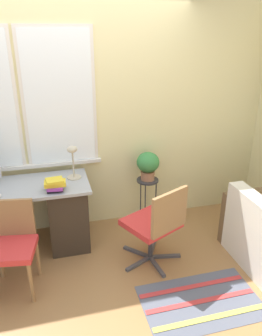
% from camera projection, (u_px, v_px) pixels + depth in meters
% --- Properties ---
extents(ground_plane, '(14.00, 14.00, 0.00)m').
position_uv_depth(ground_plane, '(92.00, 255.00, 3.49)').
color(ground_plane, '#9E7042').
extents(wall_back_with_window, '(9.00, 0.12, 2.70)m').
position_uv_depth(wall_back_with_window, '(74.00, 115.00, 3.58)').
color(wall_back_with_window, beige).
rests_on(wall_back_with_window, ground_plane).
extents(mouse, '(0.03, 0.06, 0.03)m').
position_uv_depth(mouse, '(0.00, 196.00, 3.10)').
color(mouse, silver).
rests_on(mouse, desk).
extents(desk_lamp, '(0.15, 0.15, 0.36)m').
position_uv_depth(desk_lamp, '(73.00, 157.00, 3.42)').
color(desk_lamp, '#BCB299').
rests_on(desk_lamp, desk).
extents(book_stack, '(0.21, 0.18, 0.12)m').
position_uv_depth(book_stack, '(55.00, 185.00, 3.21)').
color(book_stack, black).
rests_on(book_stack, desk).
extents(desk_chair_wooden, '(0.46, 0.47, 0.82)m').
position_uv_depth(desk_chair_wooden, '(13.00, 244.00, 2.92)').
color(desk_chair_wooden, olive).
rests_on(desk_chair_wooden, ground_plane).
extents(office_chair_swivel, '(0.64, 0.64, 0.87)m').
position_uv_depth(office_chair_swivel, '(156.00, 223.00, 3.21)').
color(office_chair_swivel, '#47474C').
rests_on(office_chair_swivel, ground_plane).
extents(plant_stand, '(0.26, 0.26, 0.59)m').
position_uv_depth(plant_stand, '(147.00, 185.00, 3.89)').
color(plant_stand, '#333338').
rests_on(plant_stand, ground_plane).
extents(potted_plant, '(0.26, 0.26, 0.34)m').
position_uv_depth(potted_plant, '(148.00, 164.00, 3.78)').
color(potted_plant, '#9E6B4C').
rests_on(potted_plant, plant_stand).
extents(floor_rug_striped, '(1.04, 0.65, 0.01)m').
position_uv_depth(floor_rug_striped, '(201.00, 301.00, 2.89)').
color(floor_rug_striped, '#565B6B').
rests_on(floor_rug_striped, ground_plane).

